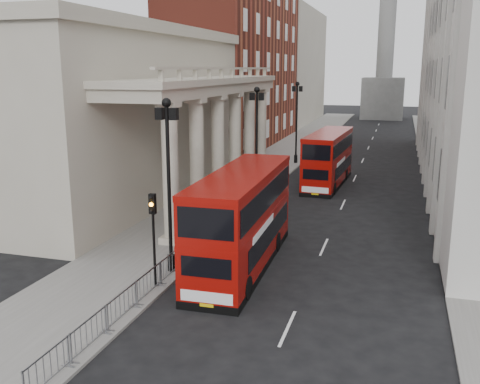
{
  "coord_description": "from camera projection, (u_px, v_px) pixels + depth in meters",
  "views": [
    {
      "loc": [
        9.64,
        -18.55,
        9.73
      ],
      "look_at": [
        1.39,
        9.02,
        3.07
      ],
      "focal_mm": 40.0,
      "sensor_mm": 36.0,
      "label": 1
    }
  ],
  "objects": [
    {
      "name": "pedestrian_a",
      "position": [
        217.0,
        191.0,
        39.22
      ],
      "size": [
        0.68,
        0.5,
        1.7
      ],
      "primitive_type": "imported",
      "rotation": [
        0.0,
        0.0,
        0.16
      ],
      "color": "black",
      "rests_on": "sidewalk_west"
    },
    {
      "name": "kerb",
      "position": [
        289.0,
        174.0,
        50.2
      ],
      "size": [
        0.2,
        140.0,
        0.14
      ],
      "primitive_type": "cube",
      "color": "slate",
      "rests_on": "ground"
    },
    {
      "name": "lamp_post_north",
      "position": [
        297.0,
        117.0,
        54.86
      ],
      "size": [
        1.05,
        0.44,
        8.32
      ],
      "color": "black",
      "rests_on": "sidewalk_west"
    },
    {
      "name": "sidewalk_west",
      "position": [
        259.0,
        172.0,
        51.02
      ],
      "size": [
        6.0,
        140.0,
        0.12
      ],
      "primitive_type": "cube",
      "color": "slate",
      "rests_on": "ground"
    },
    {
      "name": "traffic_light",
      "position": [
        153.0,
        223.0,
        23.49
      ],
      "size": [
        0.28,
        0.33,
        4.3
      ],
      "color": "black",
      "rests_on": "sidewalk_west"
    },
    {
      "name": "lamp_post_south",
      "position": [
        169.0,
        174.0,
        24.99
      ],
      "size": [
        1.05,
        0.44,
        8.32
      ],
      "color": "black",
      "rests_on": "sidewalk_west"
    },
    {
      "name": "crowd_barriers",
      "position": [
        160.0,
        273.0,
        24.22
      ],
      "size": [
        0.5,
        18.75,
        1.1
      ],
      "color": "gray",
      "rests_on": "sidewalk_west"
    },
    {
      "name": "pedestrian_b",
      "position": [
        214.0,
        189.0,
        39.88
      ],
      "size": [
        0.81,
        0.65,
        1.61
      ],
      "primitive_type": "imported",
      "rotation": [
        0.0,
        0.0,
        3.09
      ],
      "color": "black",
      "rests_on": "sidewalk_west"
    },
    {
      "name": "brick_building",
      "position": [
        238.0,
        58.0,
        67.45
      ],
      "size": [
        9.0,
        32.0,
        22.0
      ],
      "primitive_type": "cube",
      "color": "maroon",
      "rests_on": "ground"
    },
    {
      "name": "west_building_far",
      "position": [
        289.0,
        67.0,
        97.54
      ],
      "size": [
        9.0,
        30.0,
        20.0
      ],
      "primitive_type": "cube",
      "color": "#A49C89",
      "rests_on": "ground"
    },
    {
      "name": "bus_far",
      "position": [
        328.0,
        158.0,
        45.37
      ],
      "size": [
        3.07,
        10.56,
        4.51
      ],
      "rotation": [
        0.0,
        0.0,
        -0.05
      ],
      "color": "#8E0B06",
      "rests_on": "ground"
    },
    {
      "name": "monument_column",
      "position": [
        386.0,
        35.0,
        102.78
      ],
      "size": [
        8.0,
        8.0,
        54.2
      ],
      "color": "#60605E",
      "rests_on": "ground"
    },
    {
      "name": "bus_near",
      "position": [
        242.0,
        218.0,
        26.46
      ],
      "size": [
        2.98,
        11.27,
        4.84
      ],
      "rotation": [
        0.0,
        0.0,
        0.02
      ],
      "color": "#8D0B06",
      "rests_on": "ground"
    },
    {
      "name": "portico_building",
      "position": [
        124.0,
        119.0,
        40.58
      ],
      "size": [
        9.0,
        28.0,
        12.0
      ],
      "primitive_type": "cube",
      "color": "#A49C89",
      "rests_on": "ground"
    },
    {
      "name": "pedestrian_c",
      "position": [
        230.0,
        191.0,
        38.99
      ],
      "size": [
        1.01,
        0.9,
        1.73
      ],
      "primitive_type": "imported",
      "rotation": [
        0.0,
        0.0,
        5.76
      ],
      "color": "black",
      "rests_on": "sidewalk_west"
    },
    {
      "name": "lamp_post_mid",
      "position": [
        257.0,
        135.0,
        39.93
      ],
      "size": [
        1.05,
        0.44,
        8.32
      ],
      "color": "black",
      "rests_on": "sidewalk_west"
    },
    {
      "name": "sidewalk_east",
      "position": [
        442.0,
        183.0,
        46.41
      ],
      "size": [
        3.0,
        140.0,
        0.12
      ],
      "primitive_type": "cube",
      "color": "slate",
      "rests_on": "ground"
    },
    {
      "name": "ground",
      "position": [
        146.0,
        309.0,
        22.2
      ],
      "size": [
        260.0,
        260.0,
        0.0
      ],
      "primitive_type": "plane",
      "color": "black",
      "rests_on": "ground"
    }
  ]
}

